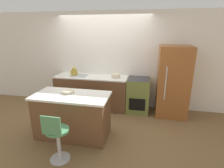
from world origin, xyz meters
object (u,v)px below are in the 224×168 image
at_px(oven_range, 138,95).
at_px(mixing_bowl, 116,75).
at_px(kettle, 74,72).
at_px(refrigerator, 173,82).
at_px(stool_chair, 57,138).

distance_m(oven_range, mixing_bowl, 0.80).
height_order(oven_range, mixing_bowl, mixing_bowl).
distance_m(oven_range, kettle, 1.88).
xyz_separation_m(refrigerator, stool_chair, (-2.01, -2.16, -0.45)).
height_order(stool_chair, mixing_bowl, mixing_bowl).
distance_m(refrigerator, kettle, 2.64).
bearing_deg(mixing_bowl, kettle, -180.00).
relative_size(oven_range, stool_chair, 1.02).
xyz_separation_m(stool_chair, mixing_bowl, (0.55, 2.22, 0.52)).
xyz_separation_m(refrigerator, mixing_bowl, (-1.46, 0.07, 0.07)).
bearing_deg(kettle, oven_range, -1.22).
bearing_deg(stool_chair, mixing_bowl, 76.04).
bearing_deg(refrigerator, stool_chair, -132.98).
bearing_deg(refrigerator, kettle, 178.59).
xyz_separation_m(stool_chair, kettle, (-0.63, 2.22, 0.56)).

